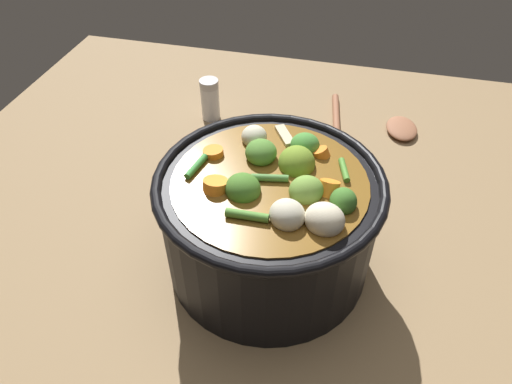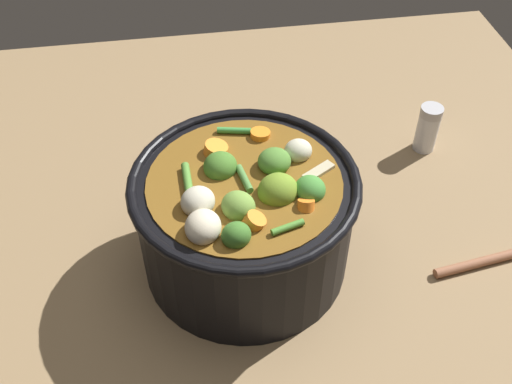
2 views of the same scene
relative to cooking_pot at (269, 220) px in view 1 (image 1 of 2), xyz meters
The scene contains 4 objects.
ground_plane 0.07m from the cooking_pot, 81.05° to the right, with size 1.10×1.10×0.00m, color #8C704C.
cooking_pot is the anchor object (origin of this frame).
wooden_spoon 0.35m from the cooking_pot, 159.50° to the left, with size 0.19×0.16×0.01m.
salt_shaker 0.34m from the cooking_pot, 149.91° to the right, with size 0.03×0.03×0.07m.
Camera 1 is at (0.38, 0.08, 0.48)m, focal length 33.17 mm.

